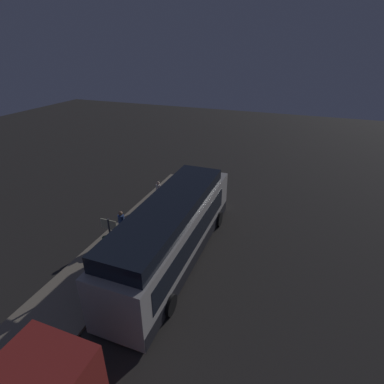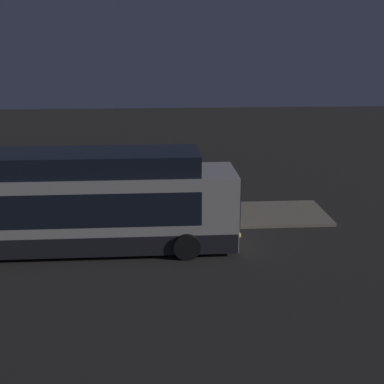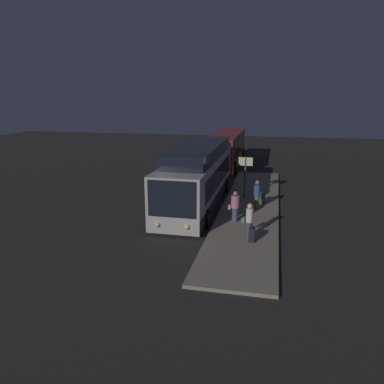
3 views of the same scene
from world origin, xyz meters
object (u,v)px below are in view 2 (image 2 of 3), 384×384
Objects in this scene: passenger_waiting at (102,193)px; suitcase at (220,203)px; bus_lead at (74,206)px; sign_post at (43,181)px; passenger_boarding at (160,200)px; passenger_with_bags at (209,192)px; trash_bin at (74,205)px.

passenger_waiting is 5.06m from suitcase.
bus_lead is at bearing -147.30° from suitcase.
suitcase is at bearing 7.39° from sign_post.
passenger_boarding is at bearing 40.07° from bus_lead.
sign_post is (-4.67, 0.11, 0.89)m from passenger_boarding.
passenger_with_bags is at bearing -167.32° from passenger_boarding.
trash_bin is (-3.68, 1.21, -0.51)m from passenger_boarding.
passenger_boarding is 0.99× the size of passenger_with_bags.
passenger_boarding is 1.80× the size of suitcase.
trash_bin is (-5.78, 0.34, -0.55)m from passenger_with_bags.
bus_lead is 4.07m from passenger_boarding.
suitcase is (5.03, 0.07, -0.58)m from passenger_waiting.
suitcase is 0.34× the size of sign_post.
passenger_boarding is at bearing -18.26° from trash_bin.
bus_lead is at bearing 30.14° from passenger_boarding.
passenger_waiting is 0.63× the size of sign_post.
passenger_waiting is (-2.44, 0.98, 0.06)m from passenger_boarding.
passenger_boarding reaches higher than trash_bin.
passenger_waiting reaches higher than suitcase.
passenger_waiting reaches higher than passenger_boarding.
passenger_with_bags is at bearing 6.45° from sign_post.
bus_lead is at bearing -80.94° from trash_bin.
passenger_boarding is 0.96× the size of passenger_waiting.
suitcase is (5.67, 3.64, -1.16)m from bus_lead.
passenger_waiting is at bearing -10.51° from trash_bin.
passenger_waiting is 1.39m from trash_bin.
suitcase is 7.46m from sign_post.
bus_lead reaches higher than passenger_boarding.
trash_bin is at bearing -75.72° from passenger_waiting.
trash_bin is at bearing 48.10° from sign_post.
sign_post reaches higher than passenger_with_bags.
passenger_waiting is at bearing 79.91° from bus_lead.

